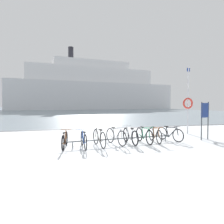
{
  "coord_description": "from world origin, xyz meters",
  "views": [
    {
      "loc": [
        -1.41,
        -4.87,
        1.85
      ],
      "look_at": [
        1.52,
        6.22,
        1.39
      ],
      "focal_mm": 32.37,
      "sensor_mm": 36.0,
      "label": 1
    }
  ],
  "objects_px": {
    "bicycle_0": "(65,140)",
    "rescue_post": "(188,101)",
    "bicycle_2": "(99,138)",
    "bicycle_1": "(84,140)",
    "bicycle_4": "(130,136)",
    "bicycle_7": "(170,134)",
    "info_sign": "(205,114)",
    "bicycle_6": "(155,135)",
    "bicycle_3": "(116,136)",
    "bicycle_5": "(144,135)",
    "ferry_ship": "(94,89)"
  },
  "relations": [
    {
      "from": "bicycle_3",
      "to": "bicycle_7",
      "type": "distance_m",
      "value": 2.88
    },
    {
      "from": "bicycle_1",
      "to": "bicycle_4",
      "type": "relative_size",
      "value": 0.93
    },
    {
      "from": "bicycle_2",
      "to": "bicycle_3",
      "type": "distance_m",
      "value": 0.85
    },
    {
      "from": "bicycle_4",
      "to": "rescue_post",
      "type": "distance_m",
      "value": 5.24
    },
    {
      "from": "bicycle_5",
      "to": "rescue_post",
      "type": "relative_size",
      "value": 0.41
    },
    {
      "from": "bicycle_5",
      "to": "ferry_ship",
      "type": "bearing_deg",
      "value": 82.44
    },
    {
      "from": "bicycle_0",
      "to": "bicycle_4",
      "type": "bearing_deg",
      "value": 3.96
    },
    {
      "from": "bicycle_4",
      "to": "bicycle_7",
      "type": "relative_size",
      "value": 1.14
    },
    {
      "from": "bicycle_2",
      "to": "rescue_post",
      "type": "bearing_deg",
      "value": 20.88
    },
    {
      "from": "bicycle_7",
      "to": "info_sign",
      "type": "bearing_deg",
      "value": -5.79
    },
    {
      "from": "info_sign",
      "to": "bicycle_4",
      "type": "bearing_deg",
      "value": -179.68
    },
    {
      "from": "bicycle_2",
      "to": "bicycle_0",
      "type": "bearing_deg",
      "value": 179.09
    },
    {
      "from": "bicycle_7",
      "to": "info_sign",
      "type": "xyz_separation_m",
      "value": [
        1.9,
        -0.19,
        0.97
      ]
    },
    {
      "from": "bicycle_3",
      "to": "rescue_post",
      "type": "distance_m",
      "value": 5.84
    },
    {
      "from": "bicycle_2",
      "to": "bicycle_3",
      "type": "xyz_separation_m",
      "value": [
        0.82,
        0.24,
        -0.01
      ]
    },
    {
      "from": "bicycle_1",
      "to": "bicycle_6",
      "type": "distance_m",
      "value": 3.53
    },
    {
      "from": "bicycle_7",
      "to": "rescue_post",
      "type": "bearing_deg",
      "value": 38.49
    },
    {
      "from": "bicycle_2",
      "to": "rescue_post",
      "type": "distance_m",
      "value": 6.66
    },
    {
      "from": "bicycle_6",
      "to": "bicycle_2",
      "type": "bearing_deg",
      "value": -173.84
    },
    {
      "from": "bicycle_7",
      "to": "bicycle_0",
      "type": "bearing_deg",
      "value": -175.34
    },
    {
      "from": "bicycle_5",
      "to": "info_sign",
      "type": "distance_m",
      "value": 3.51
    },
    {
      "from": "bicycle_0",
      "to": "info_sign",
      "type": "distance_m",
      "value": 7.12
    },
    {
      "from": "bicycle_3",
      "to": "bicycle_6",
      "type": "relative_size",
      "value": 1.01
    },
    {
      "from": "bicycle_1",
      "to": "bicycle_5",
      "type": "relative_size",
      "value": 0.95
    },
    {
      "from": "rescue_post",
      "to": "bicycle_2",
      "type": "bearing_deg",
      "value": -159.12
    },
    {
      "from": "bicycle_2",
      "to": "info_sign",
      "type": "distance_m",
      "value": 5.68
    },
    {
      "from": "info_sign",
      "to": "ferry_ship",
      "type": "relative_size",
      "value": 0.03
    },
    {
      "from": "bicycle_2",
      "to": "bicycle_7",
      "type": "relative_size",
      "value": 1.1
    },
    {
      "from": "bicycle_1",
      "to": "bicycle_6",
      "type": "bearing_deg",
      "value": 7.13
    },
    {
      "from": "bicycle_1",
      "to": "bicycle_4",
      "type": "height_order",
      "value": "bicycle_4"
    },
    {
      "from": "bicycle_1",
      "to": "bicycle_6",
      "type": "xyz_separation_m",
      "value": [
        3.5,
        0.44,
        -0.0
      ]
    },
    {
      "from": "bicycle_7",
      "to": "ferry_ship",
      "type": "height_order",
      "value": "ferry_ship"
    },
    {
      "from": "bicycle_4",
      "to": "bicycle_7",
      "type": "xyz_separation_m",
      "value": [
        2.19,
        0.22,
        -0.02
      ]
    },
    {
      "from": "bicycle_0",
      "to": "rescue_post",
      "type": "xyz_separation_m",
      "value": [
        7.48,
        2.28,
        1.67
      ]
    },
    {
      "from": "bicycle_0",
      "to": "rescue_post",
      "type": "height_order",
      "value": "rescue_post"
    },
    {
      "from": "bicycle_7",
      "to": "info_sign",
      "type": "height_order",
      "value": "info_sign"
    },
    {
      "from": "bicycle_4",
      "to": "bicycle_5",
      "type": "bearing_deg",
      "value": 0.31
    },
    {
      "from": "bicycle_0",
      "to": "ferry_ship",
      "type": "relative_size",
      "value": 0.03
    },
    {
      "from": "bicycle_4",
      "to": "bicycle_2",
      "type": "bearing_deg",
      "value": -171.41
    },
    {
      "from": "bicycle_1",
      "to": "info_sign",
      "type": "distance_m",
      "value": 6.37
    },
    {
      "from": "bicycle_3",
      "to": "bicycle_2",
      "type": "bearing_deg",
      "value": -164.03
    },
    {
      "from": "bicycle_2",
      "to": "rescue_post",
      "type": "xyz_separation_m",
      "value": [
        6.03,
        2.3,
        1.64
      ]
    },
    {
      "from": "bicycle_1",
      "to": "bicycle_7",
      "type": "height_order",
      "value": "bicycle_1"
    },
    {
      "from": "bicycle_3",
      "to": "rescue_post",
      "type": "bearing_deg",
      "value": 21.62
    },
    {
      "from": "bicycle_6",
      "to": "bicycle_7",
      "type": "relative_size",
      "value": 1.05
    },
    {
      "from": "bicycle_2",
      "to": "bicycle_7",
      "type": "xyz_separation_m",
      "value": [
        3.7,
        0.44,
        -0.03
      ]
    },
    {
      "from": "bicycle_0",
      "to": "info_sign",
      "type": "height_order",
      "value": "info_sign"
    },
    {
      "from": "bicycle_0",
      "to": "bicycle_2",
      "type": "bearing_deg",
      "value": -0.91
    },
    {
      "from": "bicycle_1",
      "to": "ferry_ship",
      "type": "xyz_separation_m",
      "value": [
        10.85,
        60.27,
        6.47
      ]
    },
    {
      "from": "bicycle_6",
      "to": "info_sign",
      "type": "distance_m",
      "value": 2.95
    }
  ]
}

